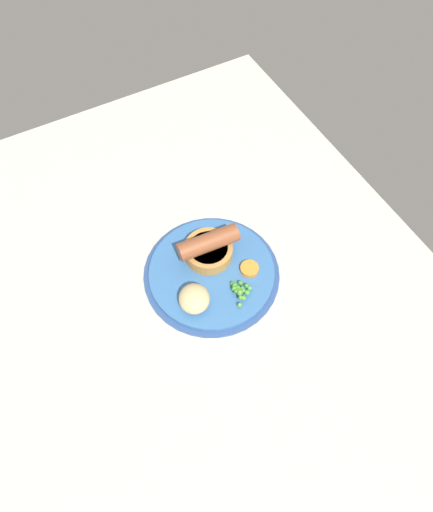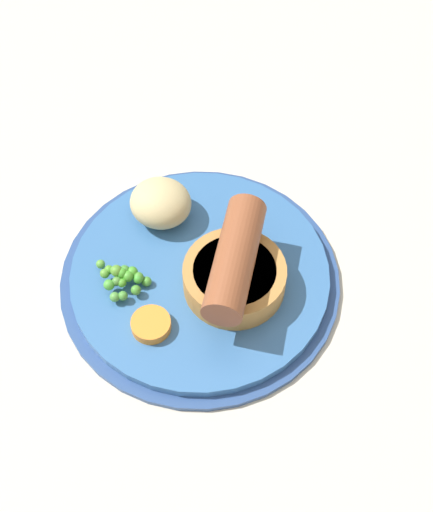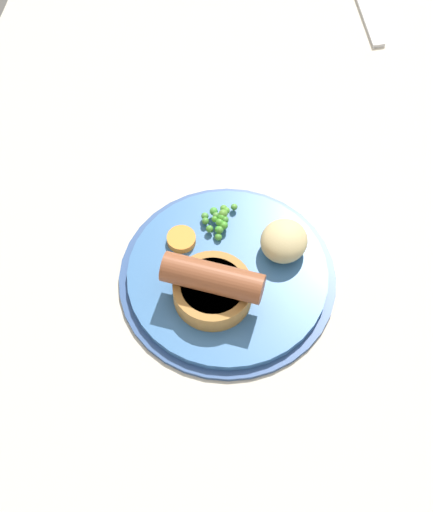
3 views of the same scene
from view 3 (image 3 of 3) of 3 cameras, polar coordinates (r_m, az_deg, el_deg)
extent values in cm
cube|color=beige|center=(96.97, 2.92, 0.11)|extent=(110.00, 80.00, 3.00)
cylinder|color=#2D4C84|center=(93.27, 0.74, -1.54)|extent=(23.70, 23.70, 0.50)
cylinder|color=#386BA8|center=(92.88, 0.74, -1.41)|extent=(21.80, 21.80, 1.40)
cylinder|color=#BC8442|center=(89.84, -0.26, -2.34)|extent=(8.41, 8.41, 2.50)
cylinder|color=#472614|center=(88.87, -0.26, -2.01)|extent=(6.72, 6.72, 0.30)
cylinder|color=brown|center=(87.34, -0.26, -1.46)|extent=(4.00, 10.76, 3.19)
sphere|color=green|center=(94.19, 0.24, 1.83)|extent=(0.85, 0.85, 0.85)
sphere|color=#4A9539|center=(94.93, -0.74, 2.35)|extent=(0.80, 0.80, 0.80)
sphere|color=green|center=(95.25, -0.19, 3.01)|extent=(0.92, 0.92, 0.92)
sphere|color=green|center=(94.27, 0.16, 1.94)|extent=(0.81, 0.81, 0.81)
sphere|color=#51923E|center=(94.83, -0.03, 2.72)|extent=(0.76, 0.76, 0.76)
sphere|color=#459235|center=(94.43, 0.56, 2.42)|extent=(0.86, 0.86, 0.86)
sphere|color=#4E9543|center=(94.65, 0.48, 2.84)|extent=(0.91, 0.91, 0.91)
sphere|color=#4BA02D|center=(94.68, -0.12, 2.48)|extent=(0.74, 0.74, 0.74)
sphere|color=#539D42|center=(95.28, -0.78, 2.68)|extent=(0.82, 0.82, 0.82)
sphere|color=#559630|center=(94.54, 0.44, 2.83)|extent=(0.99, 0.99, 0.99)
sphere|color=green|center=(94.33, 0.22, 2.26)|extent=(0.93, 0.93, 0.93)
sphere|color=green|center=(94.45, 0.35, 2.57)|extent=(0.91, 0.91, 0.91)
sphere|color=#499733|center=(94.21, 0.25, 1.88)|extent=(0.86, 0.86, 0.86)
sphere|color=#469230|center=(94.42, -0.44, 1.91)|extent=(0.84, 0.84, 0.84)
sphere|color=#529E2E|center=(95.23, 0.67, 3.04)|extent=(0.77, 0.77, 0.77)
sphere|color=green|center=(94.23, 0.49, 2.06)|extent=(0.95, 0.95, 0.95)
sphere|color=#579C34|center=(95.46, 0.48, 3.20)|extent=(0.82, 0.82, 0.82)
sphere|color=#58A03C|center=(96.01, 1.19, 3.29)|extent=(0.77, 0.77, 0.77)
sphere|color=#4C9E38|center=(94.14, 0.12, 1.29)|extent=(0.84, 0.84, 0.84)
ellipsoid|color=#CCB77F|center=(92.56, 4.52, 1.01)|extent=(6.62, 6.42, 3.56)
cylinder|color=orange|center=(94.02, -2.36, 1.12)|extent=(4.01, 4.01, 0.90)
camera|label=1|loc=(0.80, 27.42, 47.05)|focal=32.00mm
camera|label=2|loc=(0.63, -32.40, 22.24)|focal=50.00mm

